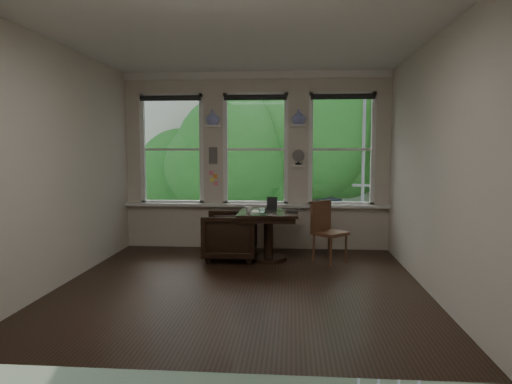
# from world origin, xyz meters

# --- Properties ---
(ground) EXTENTS (4.50, 4.50, 0.00)m
(ground) POSITION_xyz_m (0.00, 0.00, 0.00)
(ground) COLOR black
(ground) RESTS_ON ground
(ceiling) EXTENTS (4.50, 4.50, 0.00)m
(ceiling) POSITION_xyz_m (0.00, 0.00, 3.00)
(ceiling) COLOR silver
(ceiling) RESTS_ON ground
(wall_back) EXTENTS (4.50, 0.00, 4.50)m
(wall_back) POSITION_xyz_m (0.00, 2.25, 1.50)
(wall_back) COLOR beige
(wall_back) RESTS_ON ground
(wall_front) EXTENTS (4.50, 0.00, 4.50)m
(wall_front) POSITION_xyz_m (0.00, -2.25, 1.50)
(wall_front) COLOR beige
(wall_front) RESTS_ON ground
(wall_left) EXTENTS (0.00, 4.50, 4.50)m
(wall_left) POSITION_xyz_m (-2.25, 0.00, 1.50)
(wall_left) COLOR beige
(wall_left) RESTS_ON ground
(wall_right) EXTENTS (0.00, 4.50, 4.50)m
(wall_right) POSITION_xyz_m (2.25, 0.00, 1.50)
(wall_right) COLOR beige
(wall_right) RESTS_ON ground
(window_left) EXTENTS (1.10, 0.12, 1.90)m
(window_left) POSITION_xyz_m (-1.45, 2.25, 1.70)
(window_left) COLOR white
(window_left) RESTS_ON ground
(window_center) EXTENTS (1.10, 0.12, 1.90)m
(window_center) POSITION_xyz_m (0.00, 2.25, 1.70)
(window_center) COLOR white
(window_center) RESTS_ON ground
(window_right) EXTENTS (1.10, 0.12, 1.90)m
(window_right) POSITION_xyz_m (1.45, 2.25, 1.70)
(window_right) COLOR white
(window_right) RESTS_ON ground
(shelf_left) EXTENTS (0.26, 0.16, 0.03)m
(shelf_left) POSITION_xyz_m (-0.72, 2.15, 2.10)
(shelf_left) COLOR white
(shelf_left) RESTS_ON ground
(shelf_right) EXTENTS (0.26, 0.16, 0.03)m
(shelf_right) POSITION_xyz_m (0.72, 2.15, 2.10)
(shelf_right) COLOR white
(shelf_right) RESTS_ON ground
(intercom) EXTENTS (0.14, 0.06, 0.28)m
(intercom) POSITION_xyz_m (-0.72, 2.18, 1.60)
(intercom) COLOR #59544F
(intercom) RESTS_ON ground
(sticky_notes) EXTENTS (0.16, 0.01, 0.24)m
(sticky_notes) POSITION_xyz_m (-0.72, 2.19, 1.25)
(sticky_notes) COLOR pink
(sticky_notes) RESTS_ON ground
(desk_fan) EXTENTS (0.20, 0.20, 0.24)m
(desk_fan) POSITION_xyz_m (0.72, 2.13, 1.53)
(desk_fan) COLOR #59544F
(desk_fan) RESTS_ON ground
(vase_left) EXTENTS (0.24, 0.24, 0.25)m
(vase_left) POSITION_xyz_m (-0.72, 2.15, 2.24)
(vase_left) COLOR white
(vase_left) RESTS_ON shelf_left
(vase_right) EXTENTS (0.24, 0.24, 0.25)m
(vase_right) POSITION_xyz_m (0.72, 2.15, 2.24)
(vase_right) COLOR white
(vase_right) RESTS_ON shelf_right
(table) EXTENTS (0.90, 0.90, 0.75)m
(table) POSITION_xyz_m (0.27, 1.35, 0.38)
(table) COLOR black
(table) RESTS_ON ground
(armchair_left) EXTENTS (0.83, 0.81, 0.74)m
(armchair_left) POSITION_xyz_m (-0.33, 1.35, 0.37)
(armchair_left) COLOR black
(armchair_left) RESTS_ON ground
(cushion_red) EXTENTS (0.45, 0.45, 0.06)m
(cushion_red) POSITION_xyz_m (-0.33, 1.35, 0.45)
(cushion_red) COLOR maroon
(cushion_red) RESTS_ON armchair_left
(side_chair_right) EXTENTS (0.59, 0.59, 0.92)m
(side_chair_right) POSITION_xyz_m (1.20, 1.25, 0.46)
(side_chair_right) COLOR #49271A
(side_chair_right) RESTS_ON ground
(laptop) EXTENTS (0.39, 0.35, 0.03)m
(laptop) POSITION_xyz_m (0.64, 1.36, 0.76)
(laptop) COLOR black
(laptop) RESTS_ON table
(mug) EXTENTS (0.10, 0.10, 0.09)m
(mug) POSITION_xyz_m (-0.03, 1.25, 0.79)
(mug) COLOR white
(mug) RESTS_ON table
(drinking_glass) EXTENTS (0.14, 0.14, 0.09)m
(drinking_glass) POSITION_xyz_m (0.20, 1.05, 0.80)
(drinking_glass) COLOR white
(drinking_glass) RESTS_ON table
(tablet) EXTENTS (0.17, 0.10, 0.22)m
(tablet) POSITION_xyz_m (0.32, 1.44, 0.86)
(tablet) COLOR black
(tablet) RESTS_ON table
(papers) EXTENTS (0.26, 0.33, 0.00)m
(papers) POSITION_xyz_m (0.12, 1.39, 0.75)
(papers) COLOR silver
(papers) RESTS_ON table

